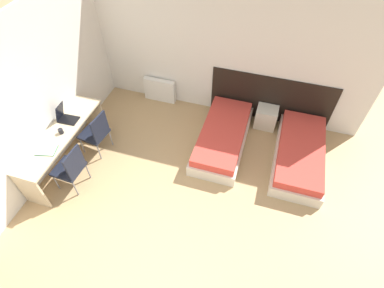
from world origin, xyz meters
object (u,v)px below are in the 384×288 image
Objects in this scene: bed_near_window at (223,137)px; laptop at (66,117)px; chair_near_notebook at (71,167)px; bed_near_door at (299,154)px; chair_near_laptop at (96,132)px; nightstand at (266,117)px.

bed_near_window is 2.88m from laptop.
laptop is at bearing 124.03° from chair_near_notebook.
chair_near_notebook reaches higher than bed_near_door.
bed_near_window is 2.09× the size of chair_near_laptop.
laptop is (-3.38, -1.70, 0.60)m from nightstand.
bed_near_door is 2.09× the size of chair_near_notebook.
chair_near_laptop is at bearing -159.00° from bed_near_window.
chair_near_notebook is at bearing -83.08° from chair_near_laptop.
chair_near_laptop is (-2.19, -0.84, 0.30)m from bed_near_window.
laptop is (-0.46, -0.09, 0.33)m from chair_near_laptop.
chair_near_notebook is at bearing -139.96° from nightstand.
chair_near_laptop is 1.00× the size of chair_near_notebook.
laptop is (-0.46, 0.75, 0.33)m from chair_near_notebook.
laptop is at bearing -160.68° from bed_near_window.
nightstand is at bearing 46.67° from bed_near_window.
chair_near_notebook is (-3.64, -1.68, 0.30)m from bed_near_door.
bed_near_door is at bearing 0.00° from bed_near_window.
bed_near_door is 1.06m from nightstand.
bed_near_window is 5.47× the size of laptop.
bed_near_door is at bearing 19.90° from chair_near_laptop.
nightstand is 3.83m from laptop.
chair_near_notebook is (-2.92, -2.45, 0.27)m from nightstand.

